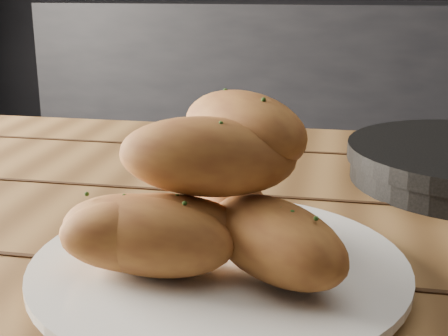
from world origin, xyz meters
TOP-DOWN VIEW (x-y plane):
  - counter at (0.00, 1.70)m, footprint 2.80×0.60m
  - table at (-0.11, -0.39)m, footprint 1.38×0.90m
  - plate at (-0.26, -0.50)m, footprint 0.31×0.31m
  - bread_rolls at (-0.27, -0.50)m, footprint 0.25×0.22m

SIDE VIEW (x-z plane):
  - counter at x=0.00m, z-range 0.00..0.90m
  - table at x=-0.11m, z-range 0.27..1.02m
  - plate at x=-0.26m, z-range 0.75..0.77m
  - bread_rolls at x=-0.27m, z-range 0.75..0.89m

